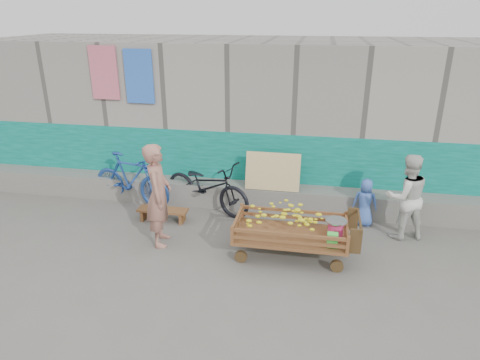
% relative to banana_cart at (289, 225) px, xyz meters
% --- Properties ---
extents(ground, '(80.00, 80.00, 0.00)m').
position_rel_banana_cart_xyz_m(ground, '(-0.73, -0.68, -0.54)').
color(ground, '#5B5852').
rests_on(ground, ground).
extents(building_wall, '(12.00, 3.50, 3.00)m').
position_rel_banana_cart_xyz_m(building_wall, '(-0.73, 3.37, 0.93)').
color(building_wall, gray).
rests_on(building_wall, ground).
extents(banana_cart, '(1.86, 0.85, 0.79)m').
position_rel_banana_cart_xyz_m(banana_cart, '(0.00, 0.00, 0.00)').
color(banana_cart, brown).
rests_on(banana_cart, ground).
extents(bench, '(0.91, 0.27, 0.23)m').
position_rel_banana_cart_xyz_m(bench, '(-2.31, 0.79, -0.37)').
color(bench, brown).
rests_on(bench, ground).
extents(vendor_man, '(0.53, 0.69, 1.68)m').
position_rel_banana_cart_xyz_m(vendor_man, '(-2.06, 0.04, 0.31)').
color(vendor_man, '#9A6657').
rests_on(vendor_man, ground).
extents(woman, '(0.83, 0.73, 1.45)m').
position_rel_banana_cart_xyz_m(woman, '(1.82, 0.97, 0.19)').
color(woman, silver).
rests_on(woman, ground).
extents(child, '(0.45, 0.31, 0.87)m').
position_rel_banana_cart_xyz_m(child, '(1.23, 1.29, -0.10)').
color(child, '#3D62B6').
rests_on(child, ground).
extents(bicycle_dark, '(1.97, 1.31, 0.98)m').
position_rel_banana_cart_xyz_m(bicycle_dark, '(-1.63, 1.37, -0.05)').
color(bicycle_dark, black).
rests_on(bicycle_dark, ground).
extents(bicycle_blue, '(1.79, 0.89, 1.03)m').
position_rel_banana_cart_xyz_m(bicycle_blue, '(-3.14, 1.37, -0.02)').
color(bicycle_blue, '#1F4290').
rests_on(bicycle_blue, ground).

